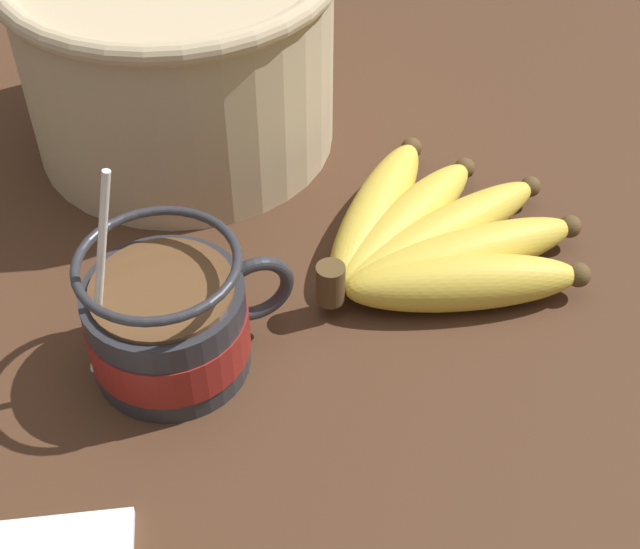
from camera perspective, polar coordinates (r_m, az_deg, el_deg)
table at (r=63.25cm, az=-3.44°, el=-3.85°), size 136.72×136.72×3.82cm
coffee_mug at (r=57.04cm, az=-9.62°, el=-3.06°), size 13.84×10.33×16.38cm
banana_bunch at (r=64.95cm, az=7.06°, el=2.17°), size 20.85×20.93×4.33cm
woven_basket at (r=74.12cm, az=-9.06°, el=14.00°), size 26.02×26.02×15.87cm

